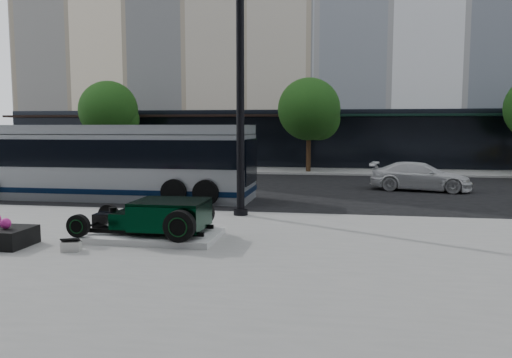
% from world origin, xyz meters
% --- Properties ---
extents(ground, '(120.00, 120.00, 0.00)m').
position_xyz_m(ground, '(0.00, 0.00, 0.00)').
color(ground, black).
rests_on(ground, ground).
extents(sidewalk_near, '(70.00, 17.00, 0.12)m').
position_xyz_m(sidewalk_near, '(0.00, -10.50, 0.06)').
color(sidewalk_near, gray).
rests_on(sidewalk_near, ground).
extents(sidewalk_far, '(70.00, 4.00, 0.12)m').
position_xyz_m(sidewalk_far, '(0.00, 14.00, 0.06)').
color(sidewalk_far, gray).
rests_on(sidewalk_far, ground).
extents(street_trees, '(29.80, 3.80, 5.70)m').
position_xyz_m(street_trees, '(1.15, 13.07, 3.77)').
color(street_trees, black).
rests_on(street_trees, sidewalk_far).
extents(display_plinth, '(3.40, 1.80, 0.15)m').
position_xyz_m(display_plinth, '(-1.68, -6.21, 0.20)').
color(display_plinth, silver).
rests_on(display_plinth, sidewalk_near).
extents(hot_rod, '(3.22, 2.00, 0.81)m').
position_xyz_m(hot_rod, '(-1.35, -6.21, 0.70)').
color(hot_rod, black).
rests_on(hot_rod, display_plinth).
extents(info_plaque, '(0.47, 0.40, 0.31)m').
position_xyz_m(info_plaque, '(-2.94, -7.68, 0.24)').
color(info_plaque, silver).
rests_on(info_plaque, sidewalk_near).
extents(lamppost, '(0.44, 0.44, 8.08)m').
position_xyz_m(lamppost, '(-0.12, -2.62, 3.86)').
color(lamppost, black).
rests_on(lamppost, sidewalk_near).
extents(transit_bus, '(12.12, 2.88, 2.92)m').
position_xyz_m(transit_bus, '(-6.43, 0.92, 1.49)').
color(transit_bus, '#A3A8AC').
rests_on(transit_bus, ground).
extents(white_sedan, '(4.62, 2.55, 1.27)m').
position_xyz_m(white_sedan, '(6.48, 5.54, 0.63)').
color(white_sedan, silver).
rests_on(white_sedan, ground).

